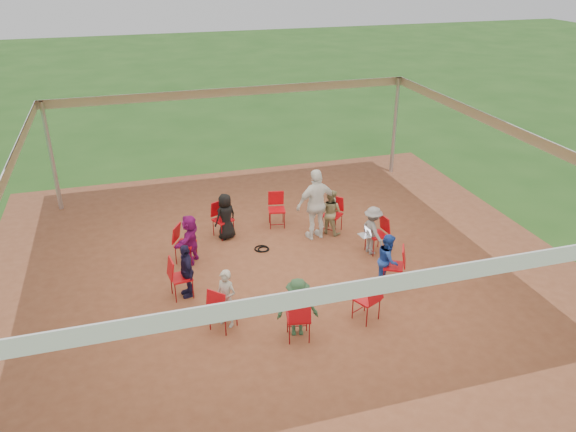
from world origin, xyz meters
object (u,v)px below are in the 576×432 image
object	(u,v)px
chair_0	(377,235)
chair_7	(298,318)
standing_person	(317,204)
cable_coil	(262,249)
person_seated_6	(298,307)
laptop	(366,233)
person_seated_3	(190,239)
chair_2	(277,210)
person_seated_7	(388,260)
chair_3	(223,220)
chair_5	(181,278)
chair_4	(186,244)
person_seated_1	(330,212)
chair_9	(393,266)
person_seated_0	(373,230)
person_seated_2	(226,216)
chair_6	(223,308)
chair_1	(332,215)
chair_8	(367,299)
person_seated_5	(226,298)
person_seated_4	(186,270)

from	to	relation	value
chair_0	chair_7	bearing A→B (deg)	126.00
standing_person	cable_coil	bearing A→B (deg)	0.78
person_seated_6	laptop	distance (m)	3.44
person_seated_3	cable_coil	bearing A→B (deg)	121.93
chair_2	person_seated_7	bearing A→B (deg)	124.90
chair_3	person_seated_3	distance (m)	1.41
chair_0	chair_3	xyz separation A→B (m)	(-3.30, 1.80, 0.00)
chair_5	chair_7	size ratio (longest dim) A/B	1.00
chair_3	chair_4	size ratio (longest dim) A/B	1.00
person_seated_1	standing_person	world-z (taller)	standing_person
chair_9	person_seated_3	bearing A→B (deg)	90.00
person_seated_3	person_seated_6	xyz separation A→B (m)	(1.53, -3.22, 0.00)
chair_4	person_seated_1	size ratio (longest dim) A/B	0.77
person_seated_1	chair_2	bearing A→B (deg)	13.34
chair_5	standing_person	xyz separation A→B (m)	(3.49, 1.68, 0.45)
person_seated_0	person_seated_2	world-z (taller)	same
person_seated_6	person_seated_7	bearing A→B (deg)	36.00
laptop	person_seated_7	bearing A→B (deg)	168.87
chair_6	person_seated_7	world-z (taller)	person_seated_7
person_seated_3	cable_coil	world-z (taller)	person_seated_3
chair_2	chair_9	size ratio (longest dim) A/B	1.00
chair_5	chair_9	bearing A→B (deg)	72.00
person_seated_3	cable_coil	distance (m)	1.79
person_seated_0	chair_1	bearing A→B (deg)	13.34
chair_9	laptop	size ratio (longest dim) A/B	2.77
person_seated_1	cable_coil	distance (m)	1.97
person_seated_7	chair_5	bearing A→B (deg)	108.49
chair_8	chair_9	world-z (taller)	same
person_seated_1	person_seated_5	bearing A→B (deg)	90.00
chair_0	chair_2	xyz separation A→B (m)	(-1.88, 1.99, 0.00)
person_seated_4	chair_8	bearing A→B (deg)	52.90
chair_5	person_seated_6	world-z (taller)	person_seated_6
chair_0	person_seated_1	size ratio (longest dim) A/B	0.77
chair_7	chair_2	bearing A→B (deg)	90.00
chair_7	chair_9	distance (m)	2.73
person_seated_7	cable_coil	distance (m)	3.16
chair_2	chair_5	world-z (taller)	same
chair_3	person_seated_6	world-z (taller)	person_seated_6
person_seated_4	person_seated_7	bearing A→B (deg)	72.00
person_seated_4	person_seated_0	bearing A→B (deg)	90.00
chair_8	cable_coil	bearing A→B (deg)	85.51
chair_0	chair_8	size ratio (longest dim) A/B	1.00
person_seated_4	person_seated_1	bearing A→B (deg)	108.00
chair_9	person_seated_0	distance (m)	1.41
person_seated_0	standing_person	distance (m)	1.52
chair_3	laptop	bearing A→B (deg)	123.27
chair_4	person_seated_2	bearing A→B (deg)	157.34
chair_0	person_seated_5	size ratio (longest dim) A/B	0.77
person_seated_6	chair_2	bearing A→B (deg)	90.00
chair_3	cable_coil	size ratio (longest dim) A/B	2.16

